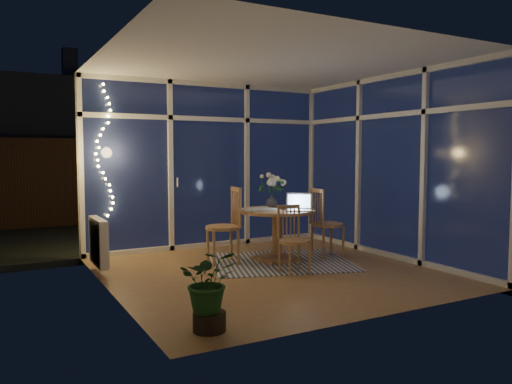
% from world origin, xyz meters
% --- Properties ---
extents(floor, '(4.00, 4.00, 0.00)m').
position_xyz_m(floor, '(0.00, 0.00, 0.00)').
color(floor, '#9C6344').
rests_on(floor, ground).
extents(ceiling, '(4.00, 4.00, 0.00)m').
position_xyz_m(ceiling, '(0.00, 0.00, 2.60)').
color(ceiling, white).
rests_on(ceiling, wall_back).
extents(wall_back, '(4.00, 0.04, 2.60)m').
position_xyz_m(wall_back, '(0.00, 2.00, 1.30)').
color(wall_back, silver).
rests_on(wall_back, floor).
extents(wall_front, '(4.00, 0.04, 2.60)m').
position_xyz_m(wall_front, '(0.00, -2.00, 1.30)').
color(wall_front, silver).
rests_on(wall_front, floor).
extents(wall_left, '(0.04, 4.00, 2.60)m').
position_xyz_m(wall_left, '(-2.00, 0.00, 1.30)').
color(wall_left, silver).
rests_on(wall_left, floor).
extents(wall_right, '(0.04, 4.00, 2.60)m').
position_xyz_m(wall_right, '(2.00, 0.00, 1.30)').
color(wall_right, silver).
rests_on(wall_right, floor).
extents(window_wall_back, '(4.00, 0.10, 2.60)m').
position_xyz_m(window_wall_back, '(0.00, 1.96, 1.30)').
color(window_wall_back, white).
rests_on(window_wall_back, floor).
extents(window_wall_right, '(0.10, 4.00, 2.60)m').
position_xyz_m(window_wall_right, '(1.96, 0.00, 1.30)').
color(window_wall_right, white).
rests_on(window_wall_right, floor).
extents(radiator, '(0.10, 0.70, 0.58)m').
position_xyz_m(radiator, '(-1.94, 0.90, 0.40)').
color(radiator, silver).
rests_on(radiator, wall_left).
extents(fairy_lights, '(0.24, 0.10, 1.85)m').
position_xyz_m(fairy_lights, '(-1.65, 1.88, 1.52)').
color(fairy_lights, '#FFD666').
rests_on(fairy_lights, window_wall_back).
extents(garden_patio, '(12.00, 6.00, 0.10)m').
position_xyz_m(garden_patio, '(0.50, 5.00, -0.06)').
color(garden_patio, black).
rests_on(garden_patio, ground).
extents(garden_fence, '(11.00, 0.08, 1.80)m').
position_xyz_m(garden_fence, '(0.00, 5.50, 0.90)').
color(garden_fence, '#3B2115').
rests_on(garden_fence, ground).
extents(neighbour_roof, '(7.00, 3.00, 2.20)m').
position_xyz_m(neighbour_roof, '(0.30, 8.50, 2.20)').
color(neighbour_roof, '#373A42').
rests_on(neighbour_roof, ground).
extents(garden_shrubs, '(0.90, 0.90, 0.90)m').
position_xyz_m(garden_shrubs, '(-0.80, 3.40, 0.45)').
color(garden_shrubs, black).
rests_on(garden_shrubs, ground).
extents(rug, '(2.24, 2.00, 0.01)m').
position_xyz_m(rug, '(0.37, 0.39, 0.01)').
color(rug, beige).
rests_on(rug, floor).
extents(dining_table, '(1.32, 1.32, 0.72)m').
position_xyz_m(dining_table, '(0.37, 0.49, 0.36)').
color(dining_table, '#AD794E').
rests_on(dining_table, floor).
extents(chair_left, '(0.56, 0.56, 1.05)m').
position_xyz_m(chair_left, '(-0.36, 0.67, 0.52)').
color(chair_left, '#AD794E').
rests_on(chair_left, floor).
extents(chair_right, '(0.51, 0.51, 1.01)m').
position_xyz_m(chair_right, '(1.12, 0.33, 0.51)').
color(chair_right, '#AD794E').
rests_on(chair_right, floor).
extents(chair_front, '(0.42, 0.42, 0.86)m').
position_xyz_m(chair_front, '(0.19, -0.25, 0.43)').
color(chair_front, '#AD794E').
rests_on(chair_front, floor).
extents(laptop, '(0.45, 0.44, 0.25)m').
position_xyz_m(laptop, '(0.56, 0.22, 0.84)').
color(laptop, silver).
rests_on(laptop, dining_table).
extents(flower_vase, '(0.25, 0.25, 0.21)m').
position_xyz_m(flower_vase, '(0.46, 0.78, 0.82)').
color(flower_vase, silver).
rests_on(flower_vase, dining_table).
extents(bowl, '(0.19, 0.19, 0.04)m').
position_xyz_m(bowl, '(0.72, 0.55, 0.74)').
color(bowl, white).
rests_on(bowl, dining_table).
extents(newspapers, '(0.41, 0.31, 0.02)m').
position_xyz_m(newspapers, '(0.11, 0.53, 0.73)').
color(newspapers, beige).
rests_on(newspapers, dining_table).
extents(phone, '(0.12, 0.08, 0.01)m').
position_xyz_m(phone, '(0.45, 0.39, 0.72)').
color(phone, black).
rests_on(phone, dining_table).
extents(potted_plant, '(0.67, 0.62, 0.76)m').
position_xyz_m(potted_plant, '(-1.52, -1.60, 0.38)').
color(potted_plant, '#17431C').
rests_on(potted_plant, floor).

